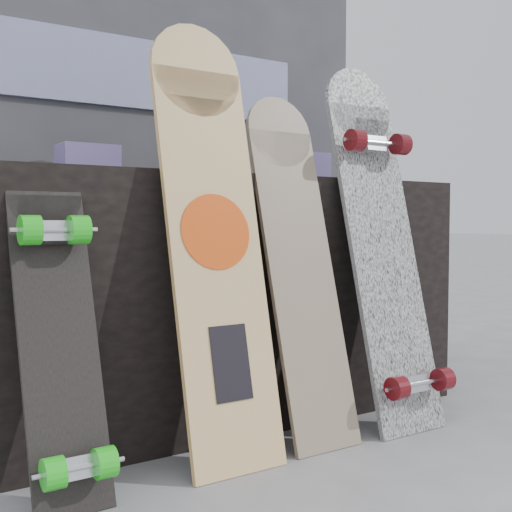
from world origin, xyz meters
TOP-DOWN VIEW (x-y plane):
  - ground at (0.00, 0.00)m, footprint 60.00×60.00m
  - vendor_table at (0.00, 0.50)m, footprint 1.60×0.60m
  - booth at (0.00, 1.35)m, footprint 2.40×0.22m
  - merch_box_purple at (-0.44, 0.61)m, footprint 0.18×0.12m
  - merch_box_small at (0.42, 0.58)m, footprint 0.14×0.14m
  - merch_box_flat at (-0.06, 0.55)m, footprint 0.22×0.10m
  - longboard_geisha at (-0.25, 0.12)m, footprint 0.28×0.29m
  - longboard_celtic at (0.05, 0.14)m, footprint 0.23×0.30m
  - longboard_cascadia at (0.37, 0.11)m, footprint 0.27×0.37m
  - skateboard_dark at (-0.68, 0.09)m, footprint 0.18×0.32m

SIDE VIEW (x-z plane):
  - ground at x=0.00m, z-range 0.00..0.00m
  - vendor_table at x=0.00m, z-range 0.00..0.80m
  - skateboard_dark at x=-0.68m, z-range 0.01..0.82m
  - longboard_celtic at x=0.05m, z-range 0.03..1.08m
  - longboard_cascadia at x=0.37m, z-range 0.02..1.20m
  - longboard_geisha at x=-0.25m, z-range 0.03..1.25m
  - merch_box_flat at x=-0.06m, z-range 0.80..0.86m
  - merch_box_purple at x=-0.44m, z-range 0.80..0.90m
  - merch_box_small at x=0.42m, z-range 0.80..0.92m
  - booth at x=0.00m, z-range 0.00..2.20m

